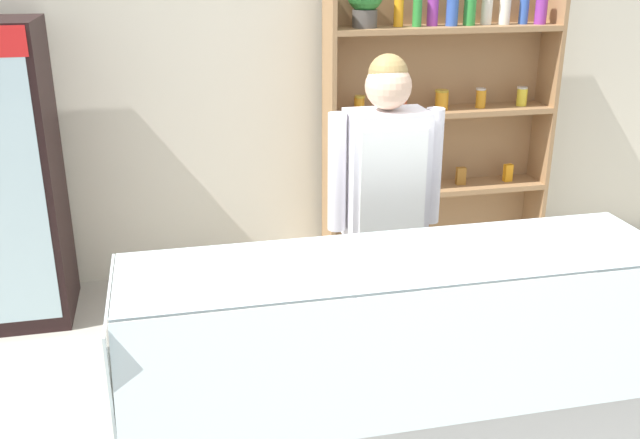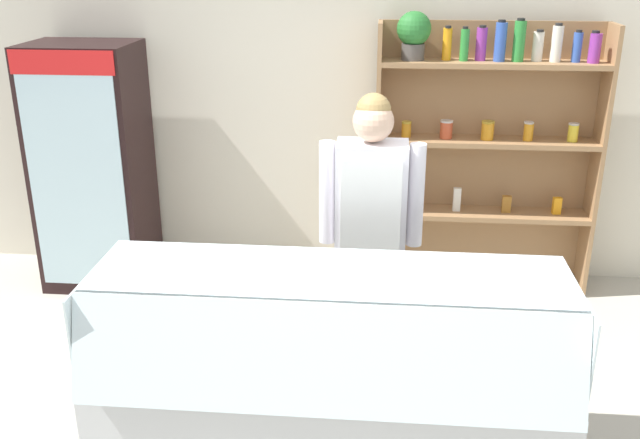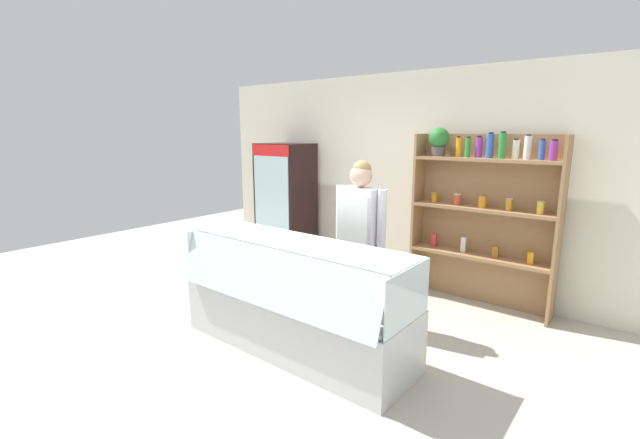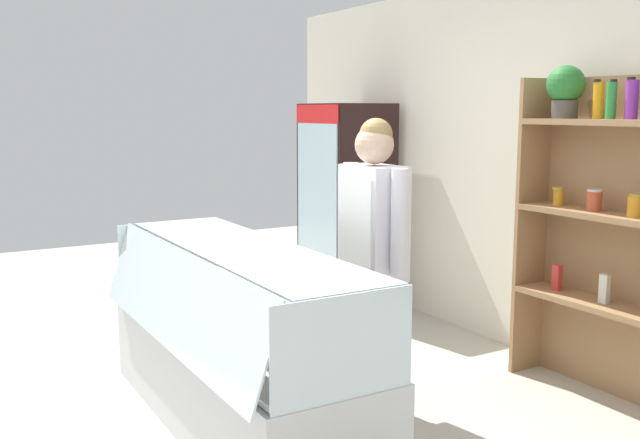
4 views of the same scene
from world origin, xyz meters
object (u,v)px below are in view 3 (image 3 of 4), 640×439
Objects in this scene: drinks_fridge at (286,204)px; shelving_unit at (480,206)px; deli_display_case at (295,316)px; shop_clerk at (360,230)px.

shelving_unit is (2.80, 0.20, 0.25)m from drinks_fridge.
shelving_unit reaches higher than deli_display_case.
deli_display_case is at bearing -102.44° from shop_clerk.
shelving_unit is 1.19× the size of shop_clerk.
drinks_fridge is 0.80× the size of deli_display_case.
deli_display_case is 1.32× the size of shop_clerk.
drinks_fridge is 1.06× the size of shop_clerk.
shelving_unit reaches higher than drinks_fridge.
shelving_unit is 0.90× the size of deli_display_case.
drinks_fridge reaches higher than deli_display_case.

